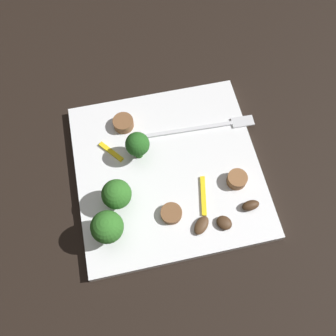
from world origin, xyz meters
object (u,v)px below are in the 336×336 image
at_px(sausage_slice_1, 171,213).
at_px(sausage_slice_2, 237,179).
at_px(broccoli_floret_0, 138,145).
at_px(sausage_slice_0, 123,123).
at_px(pepper_strip_0, 111,152).
at_px(plate, 168,170).
at_px(broccoli_floret_2, 117,194).
at_px(mushroom_2, 224,223).
at_px(pepper_strip_1, 203,196).
at_px(broccoli_floret_1, 107,227).
at_px(fork, 207,127).
at_px(mushroom_0, 201,225).
at_px(mushroom_1, 250,205).

distance_m(sausage_slice_1, sausage_slice_2, 0.11).
distance_m(broccoli_floret_0, sausage_slice_0, 0.06).
bearing_deg(pepper_strip_0, plate, -29.05).
distance_m(broccoli_floret_2, mushroom_2, 0.15).
bearing_deg(pepper_strip_1, plate, 126.68).
relative_size(broccoli_floret_2, sausage_slice_2, 1.87).
relative_size(broccoli_floret_1, pepper_strip_1, 0.97).
xyz_separation_m(broccoli_floret_0, sausage_slice_1, (0.03, -0.10, -0.03)).
bearing_deg(sausage_slice_1, sausage_slice_0, 104.90).
relative_size(plate, broccoli_floret_0, 5.14).
relative_size(fork, mushroom_0, 6.18).
distance_m(plate, mushroom_1, 0.13).
bearing_deg(sausage_slice_0, broccoli_floret_1, -105.13).
height_order(broccoli_floret_0, pepper_strip_1, broccoli_floret_0).
bearing_deg(sausage_slice_2, mushroom_1, -79.55).
xyz_separation_m(fork, broccoli_floret_1, (-0.17, -0.14, 0.03)).
bearing_deg(mushroom_0, mushroom_2, -5.99).
distance_m(broccoli_floret_0, sausage_slice_1, 0.11).
bearing_deg(mushroom_2, mushroom_0, 174.01).
relative_size(sausage_slice_2, mushroom_0, 0.99).
height_order(broccoli_floret_0, broccoli_floret_1, broccoli_floret_1).
distance_m(broccoli_floret_0, broccoli_floret_2, 0.08).
height_order(broccoli_floret_1, broccoli_floret_2, broccoli_floret_1).
height_order(pepper_strip_0, pepper_strip_1, same).
bearing_deg(broccoli_floret_2, broccoli_floret_1, -113.48).
height_order(plate, sausage_slice_0, sausage_slice_0).
height_order(broccoli_floret_2, pepper_strip_1, broccoli_floret_2).
distance_m(mushroom_0, mushroom_1, 0.08).
xyz_separation_m(broccoli_floret_0, pepper_strip_1, (0.08, -0.08, -0.03)).
xyz_separation_m(broccoli_floret_1, pepper_strip_1, (0.14, 0.03, -0.03)).
bearing_deg(mushroom_1, broccoli_floret_0, 140.66).
relative_size(sausage_slice_0, sausage_slice_2, 1.10).
height_order(broccoli_floret_2, sausage_slice_0, broccoli_floret_2).
bearing_deg(mushroom_2, sausage_slice_0, 120.72).
height_order(broccoli_floret_1, sausage_slice_1, broccoli_floret_1).
xyz_separation_m(fork, broccoli_floret_2, (-0.15, -0.09, 0.03)).
relative_size(fork, sausage_slice_1, 5.98).
distance_m(mushroom_2, pepper_strip_1, 0.05).
height_order(plate, mushroom_0, mushroom_0).
xyz_separation_m(plate, sausage_slice_1, (-0.01, -0.07, 0.01)).
height_order(sausage_slice_2, pepper_strip_1, sausage_slice_2).
distance_m(mushroom_1, pepper_strip_0, 0.22).
height_order(sausage_slice_1, sausage_slice_2, sausage_slice_2).
relative_size(broccoli_floret_2, pepper_strip_1, 0.91).
height_order(sausage_slice_2, mushroom_0, sausage_slice_2).
xyz_separation_m(fork, mushroom_1, (0.03, -0.14, 0.00)).
bearing_deg(broccoli_floret_2, pepper_strip_0, 89.96).
distance_m(broccoli_floret_0, broccoli_floret_1, 0.13).
distance_m(fork, sausage_slice_0, 0.13).
bearing_deg(mushroom_0, mushroom_1, 9.71).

